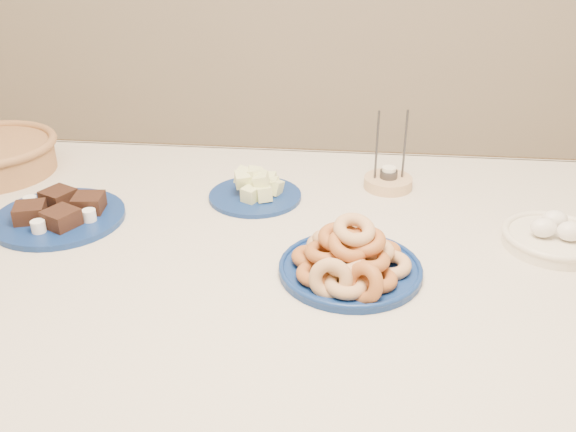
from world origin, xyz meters
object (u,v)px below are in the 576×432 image
Objects in this scene: dining_table at (290,291)px; donut_platter at (350,260)px; brownie_plate at (59,214)px; candle_holder at (388,181)px; egg_bowl at (553,237)px; melon_plate at (256,190)px.

donut_platter reaches higher than dining_table.
donut_platter is 1.06× the size of brownie_plate.
brownie_plate is at bearing 172.58° from dining_table.
donut_platter is 0.42m from candle_holder.
melon_plate is at bearing 165.68° from egg_bowl.
brownie_plate reaches higher than dining_table.
donut_platter is at bearing -13.61° from brownie_plate.
donut_platter is 0.66m from brownie_plate.
egg_bowl is (0.41, 0.15, -0.01)m from donut_platter.
dining_table is 6.64× the size of melon_plate.
dining_table is at bearing -7.42° from brownie_plate.
dining_table is 0.28m from melon_plate.
melon_plate is 1.30× the size of candle_holder.
dining_table is 5.15× the size of donut_platter.
egg_bowl is at bearing 7.02° from dining_table.
candle_holder is (0.31, 0.09, -0.00)m from melon_plate.
candle_holder reaches higher than brownie_plate.
brownie_plate is (-0.52, 0.07, 0.12)m from dining_table.
brownie_plate is 1.48× the size of egg_bowl.
donut_platter reaches higher than brownie_plate.
dining_table is 0.40m from candle_holder.
melon_plate reaches higher than brownie_plate.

